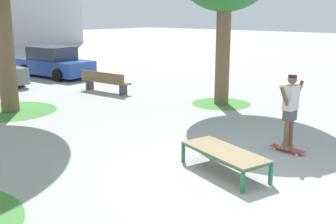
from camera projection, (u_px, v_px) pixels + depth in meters
ground_plane at (212, 178)px, 7.84m from camera, size 120.00×120.00×0.00m
skate_box at (224, 153)px, 8.03m from camera, size 1.24×2.03×0.46m
skateboard at (287, 149)px, 9.29m from camera, size 0.25×0.81×0.09m
skater at (290, 107)px, 9.06m from camera, size 1.00×0.30×1.69m
grass_patch_near_right at (221, 104)px, 14.27m from camera, size 2.06×2.06×0.01m
grass_patch_mid_back at (11, 111)px, 13.18m from camera, size 2.90×2.90×0.01m
car_blue at (54, 63)px, 20.14m from camera, size 2.22×4.34×1.50m
park_bench at (105, 81)px, 16.23m from camera, size 0.63×2.43×0.83m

